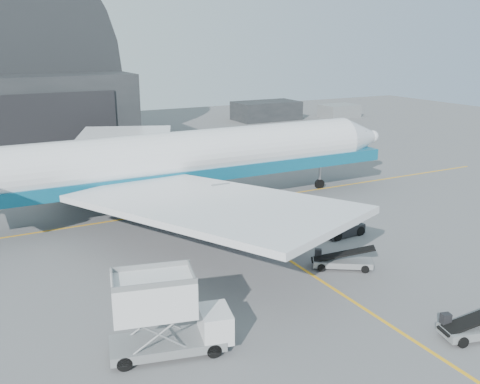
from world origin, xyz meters
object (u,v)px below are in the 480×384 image
belt_loader_a (480,327)px  belt_loader_b (342,261)px  airliner (174,160)px  pushback_tug (343,227)px  catering_truck (165,315)px

belt_loader_a → belt_loader_b: belt_loader_a is taller
airliner → pushback_tug: bearing=-52.1°
airliner → belt_loader_a: size_ratio=9.87×
pushback_tug → belt_loader_a: (-3.64, -17.67, -0.04)m
belt_loader_b → airliner: bearing=139.4°
airliner → belt_loader_a: (7.17, -31.55, -4.65)m
airliner → belt_loader_b: 21.24m
catering_truck → belt_loader_b: size_ratio=1.55×
airliner → catering_truck: 26.61m
pushback_tug → belt_loader_b: size_ratio=0.86×
airliner → catering_truck: airliner is taller
airliner → belt_loader_a: 32.69m
belt_loader_b → belt_loader_a: bearing=-52.3°
catering_truck → airliner: bearing=80.9°
catering_truck → belt_loader_a: size_ratio=1.32×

